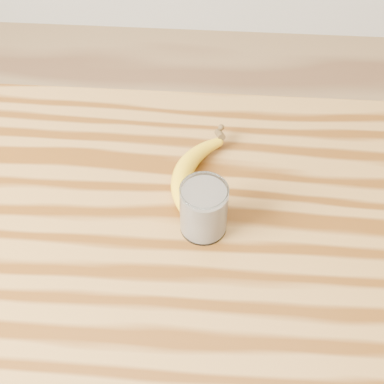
{
  "coord_description": "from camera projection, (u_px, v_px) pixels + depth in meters",
  "views": [
    {
      "loc": [
        0.13,
        -0.4,
        1.56
      ],
      "look_at": [
        0.1,
        0.12,
        0.93
      ],
      "focal_mm": 50.0,
      "sensor_mm": 36.0,
      "label": 1
    }
  ],
  "objects": [
    {
      "name": "table",
      "position": [
        128.0,
        310.0,
        0.87
      ],
      "size": [
        1.2,
        0.8,
        0.9
      ],
      "color": "olive",
      "rests_on": "ground"
    },
    {
      "name": "smoothie_glass",
      "position": [
        204.0,
        209.0,
        0.78
      ],
      "size": [
        0.07,
        0.07,
        0.09
      ],
      "color": "white",
      "rests_on": "table"
    },
    {
      "name": "banana",
      "position": [
        181.0,
        176.0,
        0.86
      ],
      "size": [
        0.13,
        0.28,
        0.03
      ],
      "primitive_type": null,
      "rotation": [
        0.0,
        0.0,
        -0.12
      ],
      "color": "gold",
      "rests_on": "table"
    }
  ]
}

